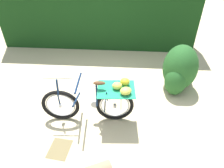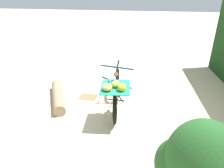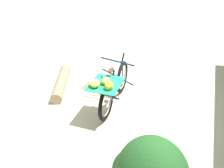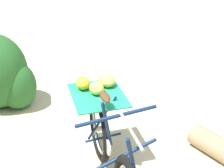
# 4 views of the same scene
# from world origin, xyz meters

# --- Properties ---
(ground_plane) EXTENTS (60.00, 60.00, 0.00)m
(ground_plane) POSITION_xyz_m (0.00, 0.00, 0.00)
(ground_plane) COLOR beige
(bicycle) EXTENTS (0.80, 1.80, 1.03)m
(bicycle) POSITION_xyz_m (0.17, -0.02, 0.47)
(bicycle) COLOR black
(bicycle) RESTS_ON ground_plane
(fallen_log) EXTENTS (0.98, 1.38, 0.25)m
(fallen_log) POSITION_xyz_m (1.62, -0.11, 0.13)
(fallen_log) COLOR #937A5B
(fallen_log) RESTS_ON ground_plane
(leaf_litter_patch) EXTENTS (0.44, 0.36, 0.01)m
(leaf_litter_patch) POSITION_xyz_m (0.98, -0.45, 0.00)
(leaf_litter_patch) COLOR olive
(leaf_litter_patch) RESTS_ON ground_plane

